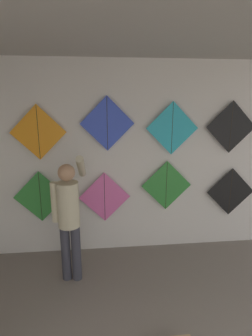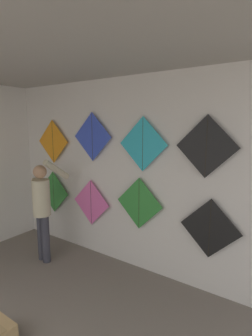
# 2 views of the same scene
# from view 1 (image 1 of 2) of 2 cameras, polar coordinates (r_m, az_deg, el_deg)

# --- Properties ---
(back_panel) EXTENTS (5.20, 0.06, 2.80)m
(back_panel) POSITION_cam_1_polar(r_m,az_deg,el_deg) (3.86, 3.32, 1.77)
(back_panel) COLOR silver
(back_panel) RESTS_ON ground
(shopkeeper) EXTENTS (0.41, 0.55, 1.63)m
(shopkeeper) POSITION_cam_1_polar(r_m,az_deg,el_deg) (3.32, -12.34, -9.46)
(shopkeeper) COLOR #383842
(shopkeeper) RESTS_ON ground
(kite_0) EXTENTS (0.75, 0.01, 0.75)m
(kite_0) POSITION_cam_1_polar(r_m,az_deg,el_deg) (3.96, -18.14, -5.97)
(kite_0) COLOR #338C38
(kite_1) EXTENTS (0.75, 0.01, 0.75)m
(kite_1) POSITION_cam_1_polar(r_m,az_deg,el_deg) (3.88, -4.68, -6.35)
(kite_1) COLOR pink
(kite_2) EXTENTS (0.75, 0.01, 0.75)m
(kite_2) POSITION_cam_1_polar(r_m,az_deg,el_deg) (3.95, 8.78, -3.80)
(kite_2) COLOR #338C38
(kite_3) EXTENTS (0.75, 0.01, 0.75)m
(kite_3) POSITION_cam_1_polar(r_m,az_deg,el_deg) (4.36, 21.78, -4.84)
(kite_3) COLOR black
(kite_4) EXTENTS (0.75, 0.01, 0.75)m
(kite_4) POSITION_cam_1_polar(r_m,az_deg,el_deg) (3.74, -18.57, 7.34)
(kite_4) COLOR orange
(kite_5) EXTENTS (0.75, 0.01, 0.75)m
(kite_5) POSITION_cam_1_polar(r_m,az_deg,el_deg) (3.64, -4.12, 9.61)
(kite_5) COLOR blue
(kite_6) EXTENTS (0.75, 0.01, 0.75)m
(kite_6) POSITION_cam_1_polar(r_m,az_deg,el_deg) (3.79, 10.03, 8.50)
(kite_6) COLOR #28B2C6
(kite_7) EXTENTS (0.75, 0.01, 0.75)m
(kite_7) POSITION_cam_1_polar(r_m,az_deg,el_deg) (4.11, 21.90, 8.26)
(kite_7) COLOR black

